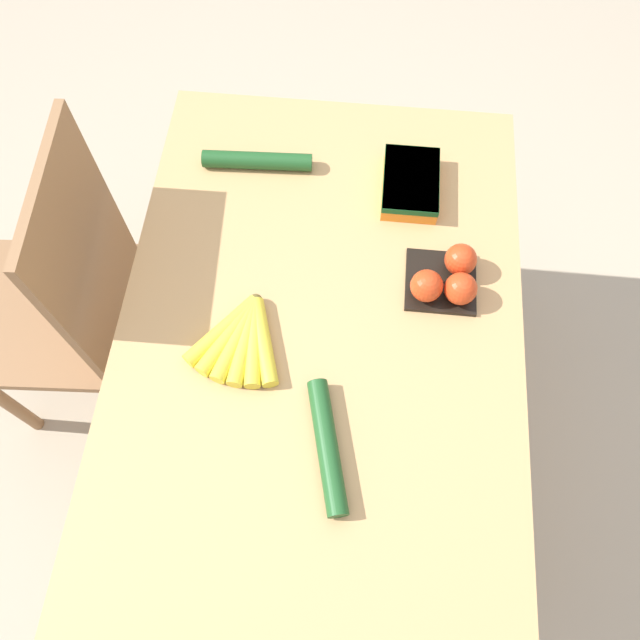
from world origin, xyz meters
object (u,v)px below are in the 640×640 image
at_px(chair, 71,302).
at_px(cucumber_far, 257,161).
at_px(banana_bunch, 242,338).
at_px(carrot_bag, 411,183).
at_px(cucumber_near, 327,446).
at_px(tomato_pack, 448,279).

distance_m(chair, cucumber_far, 0.59).
height_order(chair, banana_bunch, chair).
bearing_deg(carrot_bag, cucumber_near, 167.83).
bearing_deg(carrot_bag, tomato_pack, -161.24).
distance_m(banana_bunch, cucumber_near, 0.28).
bearing_deg(cucumber_near, cucumber_far, 18.87).
distance_m(banana_bunch, cucumber_far, 0.45).
bearing_deg(cucumber_far, chair, 122.09).
distance_m(banana_bunch, tomato_pack, 0.44).
distance_m(banana_bunch, carrot_bag, 0.52).
distance_m(tomato_pack, cucumber_far, 0.52).
relative_size(chair, cucumber_far, 3.88).
bearing_deg(banana_bunch, cucumber_far, 4.03).
bearing_deg(tomato_pack, carrot_bag, 18.76).
relative_size(chair, tomato_pack, 6.66).
xyz_separation_m(chair, cucumber_near, (-0.37, -0.68, 0.25)).
relative_size(chair, cucumber_near, 3.87).
bearing_deg(cucumber_near, banana_bunch, 43.15).
distance_m(chair, tomato_pack, 0.93).
distance_m(chair, banana_bunch, 0.57).
height_order(tomato_pack, cucumber_far, tomato_pack).
bearing_deg(chair, cucumber_near, 58.25).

